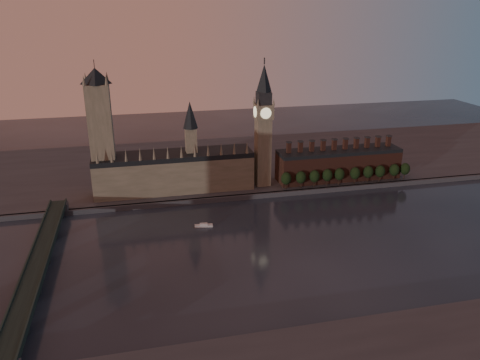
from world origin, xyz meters
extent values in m
plane|color=black|center=(0.00, 0.00, 0.00)|extent=(900.00, 900.00, 0.00)
cube|color=#414146|center=(0.00, 90.00, 2.00)|extent=(900.00, 4.00, 4.00)
cube|color=#414146|center=(0.00, 180.00, 2.00)|extent=(900.00, 180.00, 4.00)
cube|color=gray|center=(-65.00, 115.00, 18.00)|extent=(130.00, 30.00, 28.00)
cube|color=black|center=(-65.00, 115.00, 34.00)|extent=(130.00, 30.00, 4.00)
cube|color=gray|center=(-50.00, 115.00, 44.00)|extent=(9.00, 9.00, 24.00)
cone|color=black|center=(-50.00, 115.00, 67.00)|extent=(12.00, 12.00, 22.00)
cone|color=gray|center=(-124.00, 101.00, 41.00)|extent=(2.60, 2.60, 10.00)
cone|color=gray|center=(-113.27, 101.00, 41.00)|extent=(2.60, 2.60, 10.00)
cone|color=gray|center=(-102.55, 101.00, 41.00)|extent=(2.60, 2.60, 10.00)
cone|color=gray|center=(-91.82, 101.00, 41.00)|extent=(2.60, 2.60, 10.00)
cone|color=gray|center=(-81.09, 101.00, 41.00)|extent=(2.60, 2.60, 10.00)
cone|color=gray|center=(-70.36, 101.00, 41.00)|extent=(2.60, 2.60, 10.00)
cone|color=gray|center=(-59.64, 101.00, 41.00)|extent=(2.60, 2.60, 10.00)
cone|color=gray|center=(-48.91, 101.00, 41.00)|extent=(2.60, 2.60, 10.00)
cone|color=gray|center=(-38.18, 101.00, 41.00)|extent=(2.60, 2.60, 10.00)
cone|color=gray|center=(-27.45, 101.00, 41.00)|extent=(2.60, 2.60, 10.00)
cone|color=gray|center=(-16.73, 101.00, 41.00)|extent=(2.60, 2.60, 10.00)
cone|color=gray|center=(-6.00, 101.00, 41.00)|extent=(2.60, 2.60, 10.00)
cube|color=gray|center=(-120.00, 115.00, 49.00)|extent=(18.00, 18.00, 90.00)
cone|color=black|center=(-120.00, 115.00, 100.00)|extent=(24.00, 24.00, 12.00)
cylinder|color=#232326|center=(-120.00, 115.00, 106.00)|extent=(0.50, 0.50, 12.00)
cone|color=gray|center=(-128.00, 107.00, 98.00)|extent=(3.00, 3.00, 8.00)
cone|color=gray|center=(-112.00, 107.00, 98.00)|extent=(3.00, 3.00, 8.00)
cone|color=gray|center=(-128.00, 123.00, 98.00)|extent=(3.00, 3.00, 8.00)
cone|color=gray|center=(-112.00, 123.00, 98.00)|extent=(3.00, 3.00, 8.00)
cube|color=gray|center=(10.00, 110.00, 33.00)|extent=(12.00, 12.00, 58.00)
cube|color=gray|center=(10.00, 110.00, 68.00)|extent=(14.00, 14.00, 12.00)
cube|color=#232326|center=(10.00, 110.00, 79.00)|extent=(11.00, 11.00, 10.00)
cone|color=black|center=(10.00, 110.00, 95.00)|extent=(13.00, 13.00, 22.00)
cylinder|color=#232326|center=(10.00, 110.00, 108.50)|extent=(1.00, 1.00, 5.00)
cylinder|color=beige|center=(10.00, 102.80, 68.00)|extent=(9.00, 0.50, 9.00)
cylinder|color=beige|center=(10.00, 117.20, 68.00)|extent=(9.00, 0.50, 9.00)
cylinder|color=beige|center=(2.80, 110.00, 68.00)|extent=(0.50, 9.00, 9.00)
cylinder|color=beige|center=(17.20, 110.00, 68.00)|extent=(0.50, 9.00, 9.00)
cone|color=gray|center=(3.50, 103.50, 77.00)|extent=(2.00, 2.00, 6.00)
cone|color=gray|center=(16.50, 103.50, 77.00)|extent=(2.00, 2.00, 6.00)
cone|color=gray|center=(3.50, 116.50, 77.00)|extent=(2.00, 2.00, 6.00)
cone|color=gray|center=(16.50, 116.50, 77.00)|extent=(2.00, 2.00, 6.00)
cube|color=#4D271D|center=(80.00, 110.00, 16.00)|extent=(110.00, 25.00, 24.00)
cube|color=black|center=(80.00, 110.00, 29.50)|extent=(110.00, 25.00, 3.00)
cube|color=#4D271D|center=(33.00, 110.00, 35.50)|extent=(3.50, 3.50, 9.00)
cube|color=#232326|center=(33.00, 110.00, 40.50)|extent=(4.20, 4.20, 1.00)
cube|color=#4D271D|center=(43.44, 110.00, 35.50)|extent=(3.50, 3.50, 9.00)
cube|color=#232326|center=(43.44, 110.00, 40.50)|extent=(4.20, 4.20, 1.00)
cube|color=#4D271D|center=(53.89, 110.00, 35.50)|extent=(3.50, 3.50, 9.00)
cube|color=#232326|center=(53.89, 110.00, 40.50)|extent=(4.20, 4.20, 1.00)
cube|color=#4D271D|center=(64.33, 110.00, 35.50)|extent=(3.50, 3.50, 9.00)
cube|color=#232326|center=(64.33, 110.00, 40.50)|extent=(4.20, 4.20, 1.00)
cube|color=#4D271D|center=(74.78, 110.00, 35.50)|extent=(3.50, 3.50, 9.00)
cube|color=#232326|center=(74.78, 110.00, 40.50)|extent=(4.20, 4.20, 1.00)
cube|color=#4D271D|center=(85.22, 110.00, 35.50)|extent=(3.50, 3.50, 9.00)
cube|color=#232326|center=(85.22, 110.00, 40.50)|extent=(4.20, 4.20, 1.00)
cube|color=#4D271D|center=(95.67, 110.00, 35.50)|extent=(3.50, 3.50, 9.00)
cube|color=#232326|center=(95.67, 110.00, 40.50)|extent=(4.20, 4.20, 1.00)
cube|color=#4D271D|center=(106.11, 110.00, 35.50)|extent=(3.50, 3.50, 9.00)
cube|color=#232326|center=(106.11, 110.00, 40.50)|extent=(4.20, 4.20, 1.00)
cube|color=#4D271D|center=(116.56, 110.00, 35.50)|extent=(3.50, 3.50, 9.00)
cube|color=#232326|center=(116.56, 110.00, 40.50)|extent=(4.20, 4.20, 1.00)
cube|color=#4D271D|center=(127.00, 110.00, 35.50)|extent=(3.50, 3.50, 9.00)
cube|color=#232326|center=(127.00, 110.00, 40.50)|extent=(4.20, 4.20, 1.00)
cylinder|color=black|center=(26.41, 94.80, 7.00)|extent=(0.80, 0.80, 6.00)
ellipsoid|color=black|center=(26.41, 94.80, 13.50)|extent=(8.60, 8.60, 10.75)
cylinder|color=black|center=(39.44, 94.61, 7.00)|extent=(0.80, 0.80, 6.00)
ellipsoid|color=black|center=(39.44, 94.61, 13.50)|extent=(8.60, 8.60, 10.75)
cylinder|color=black|center=(51.62, 94.48, 7.00)|extent=(0.80, 0.80, 6.00)
ellipsoid|color=black|center=(51.62, 94.48, 13.50)|extent=(8.60, 8.60, 10.75)
cylinder|color=black|center=(63.42, 94.71, 7.00)|extent=(0.80, 0.80, 6.00)
ellipsoid|color=black|center=(63.42, 94.71, 13.50)|extent=(8.60, 8.60, 10.75)
cylinder|color=black|center=(74.49, 94.57, 7.00)|extent=(0.80, 0.80, 6.00)
ellipsoid|color=black|center=(74.49, 94.57, 13.50)|extent=(8.60, 8.60, 10.75)
cylinder|color=black|center=(88.74, 93.94, 7.00)|extent=(0.80, 0.80, 6.00)
ellipsoid|color=black|center=(88.74, 93.94, 13.50)|extent=(8.60, 8.60, 10.75)
cylinder|color=black|center=(101.46, 94.44, 7.00)|extent=(0.80, 0.80, 6.00)
ellipsoid|color=black|center=(101.46, 94.44, 13.50)|extent=(8.60, 8.60, 10.75)
cylinder|color=black|center=(112.46, 93.76, 7.00)|extent=(0.80, 0.80, 6.00)
ellipsoid|color=black|center=(112.46, 93.76, 13.50)|extent=(8.60, 8.60, 10.75)
cylinder|color=black|center=(126.52, 94.25, 7.00)|extent=(0.80, 0.80, 6.00)
ellipsoid|color=black|center=(126.52, 94.25, 13.50)|extent=(8.60, 8.60, 10.75)
cylinder|color=black|center=(137.30, 94.69, 7.00)|extent=(0.80, 0.80, 6.00)
ellipsoid|color=black|center=(137.30, 94.69, 13.50)|extent=(8.60, 8.60, 10.75)
cube|color=#1E2E29|center=(-155.00, -5.00, 9.00)|extent=(12.00, 200.00, 2.50)
cube|color=#1E2E29|center=(-160.50, -5.00, 10.90)|extent=(1.00, 200.00, 1.30)
cube|color=#1E2E29|center=(-149.50, -5.00, 10.90)|extent=(1.00, 200.00, 1.30)
cube|color=#414146|center=(-155.00, 90.00, 7.00)|extent=(14.00, 8.00, 6.00)
cylinder|color=#232326|center=(-155.00, -51.00, 3.88)|extent=(8.00, 8.00, 7.75)
cylinder|color=#232326|center=(-155.00, -17.00, 3.88)|extent=(8.00, 8.00, 7.75)
cylinder|color=#232326|center=(-155.00, 17.00, 3.88)|extent=(8.00, 8.00, 7.75)
cylinder|color=#232326|center=(-155.00, 51.00, 3.88)|extent=(8.00, 8.00, 7.75)
cylinder|color=#232326|center=(-155.00, 85.00, 3.88)|extent=(8.00, 8.00, 7.75)
cube|color=silver|center=(-51.32, 46.44, 0.73)|extent=(13.16, 4.93, 1.47)
cube|color=silver|center=(-51.32, 46.44, 2.02)|extent=(5.76, 3.29, 1.10)
camera|label=1|loc=(-94.12, -255.46, 147.27)|focal=35.00mm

